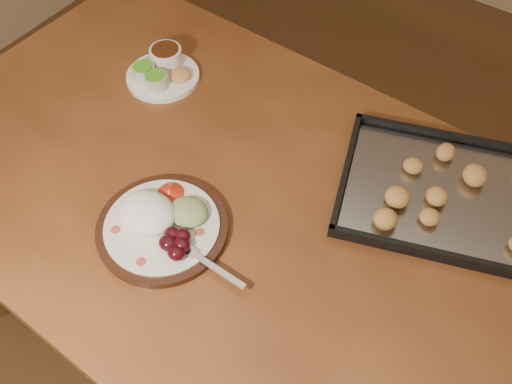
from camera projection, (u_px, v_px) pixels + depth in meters
The scene contains 5 objects.
ground at pixel (335, 353), 1.75m from camera, with size 4.00×4.00×0.00m, color #51301C.
dining_table at pixel (235, 218), 1.26m from camera, with size 1.53×0.95×0.75m.
dinner_plate at pixel (161, 222), 1.12m from camera, with size 0.34×0.26×0.06m.
condiment_saucer at pixel (162, 70), 1.38m from camera, with size 0.18×0.18×0.06m.
baking_tray at pixel (449, 193), 1.17m from camera, with size 0.52×0.45×0.05m.
Camera 1 is at (0.18, -0.69, 1.69)m, focal length 40.00 mm.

